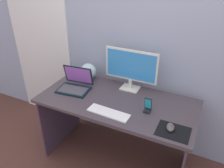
{
  "coord_description": "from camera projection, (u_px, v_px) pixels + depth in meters",
  "views": [
    {
      "loc": [
        0.71,
        -1.59,
        1.89
      ],
      "look_at": [
        -0.04,
        -0.02,
        0.91
      ],
      "focal_mm": 36.0,
      "sensor_mm": 36.0,
      "label": 1
    }
  ],
  "objects": [
    {
      "name": "wall_back",
      "position": [
        136.0,
        34.0,
        2.17
      ],
      "size": [
        6.0,
        0.04,
        2.5
      ],
      "primitive_type": "cube",
      "color": "#9AA4BB",
      "rests_on": "ground_plane"
    },
    {
      "name": "phone_in_dock",
      "position": [
        148.0,
        107.0,
        1.9
      ],
      "size": [
        0.06,
        0.06,
        0.14
      ],
      "color": "black",
      "rests_on": "desk"
    },
    {
      "name": "fishbowl",
      "position": [
        88.0,
        71.0,
        2.42
      ],
      "size": [
        0.18,
        0.18,
        0.18
      ],
      "primitive_type": "sphere",
      "color": "silver",
      "rests_on": "desk"
    },
    {
      "name": "keyboard_external",
      "position": [
        108.0,
        113.0,
        1.9
      ],
      "size": [
        0.38,
        0.13,
        0.01
      ],
      "primitive_type": "cube",
      "rotation": [
        0.0,
        0.0,
        -0.05
      ],
      "color": "white",
      "rests_on": "desk"
    },
    {
      "name": "monitor",
      "position": [
        131.0,
        68.0,
        2.15
      ],
      "size": [
        0.52,
        0.14,
        0.41
      ],
      "color": "silver",
      "rests_on": "desk"
    },
    {
      "name": "ground_plane",
      "position": [
        116.0,
        157.0,
        2.44
      ],
      "size": [
        8.0,
        8.0,
        0.0
      ],
      "primitive_type": "plane",
      "color": "brown"
    },
    {
      "name": "mouse",
      "position": [
        170.0,
        127.0,
        1.72
      ],
      "size": [
        0.08,
        0.11,
        0.04
      ],
      "primitive_type": "ellipsoid",
      "rotation": [
        0.0,
        0.0,
        0.2
      ],
      "color": "#504948",
      "rests_on": "mousepad"
    },
    {
      "name": "mousepad",
      "position": [
        173.0,
        131.0,
        1.7
      ],
      "size": [
        0.25,
        0.2,
        0.0
      ],
      "primitive_type": "cube",
      "color": "black",
      "rests_on": "desk"
    },
    {
      "name": "desk",
      "position": [
        117.0,
        113.0,
        2.16
      ],
      "size": [
        1.46,
        0.69,
        0.74
      ],
      "color": "#44393F",
      "rests_on": "ground_plane"
    },
    {
      "name": "door_left",
      "position": [
        41.0,
        42.0,
        2.71
      ],
      "size": [
        0.82,
        0.02,
        2.02
      ],
      "primitive_type": "cube",
      "color": "white",
      "rests_on": "ground_plane"
    },
    {
      "name": "laptop",
      "position": [
        75.0,
        85.0,
        2.24
      ],
      "size": [
        0.33,
        0.29,
        0.22
      ],
      "color": "black",
      "rests_on": "desk"
    }
  ]
}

